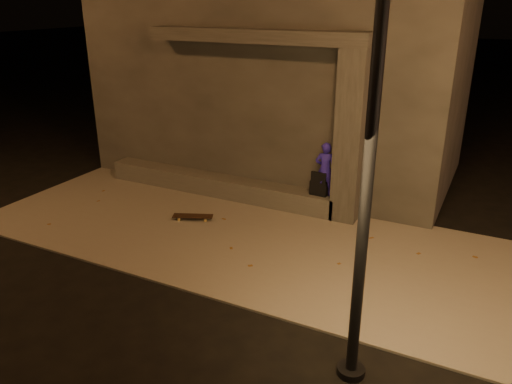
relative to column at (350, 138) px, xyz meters
The scene contains 10 objects.
ground 4.51m from the column, 114.39° to the right, with size 120.00×120.00×0.00m, color black.
sidewalk 3.04m from the column, 134.17° to the right, with size 11.00×4.40×0.04m, color slate.
building 3.92m from the column, 134.55° to the left, with size 9.00×5.10×5.22m.
ledge 3.57m from the column, behind, with size 6.00×0.55×0.45m, color #4E4C47.
column is the anchor object (origin of this frame).
canopy 2.93m from the column, behind, with size 5.00×0.70×0.28m, color #343230.
skateboarder 0.90m from the column, behind, with size 0.44×0.29×1.19m, color #291CB9.
backpack 1.31m from the column, behind, with size 0.40×0.27×0.54m.
skateboard 3.72m from the column, 151.81° to the right, with size 0.88×0.54×0.10m.
street_lamp_0 5.25m from the column, 71.69° to the right, with size 0.36×0.36×6.80m.
Camera 1 is at (4.44, -5.98, 4.54)m, focal length 35.00 mm.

